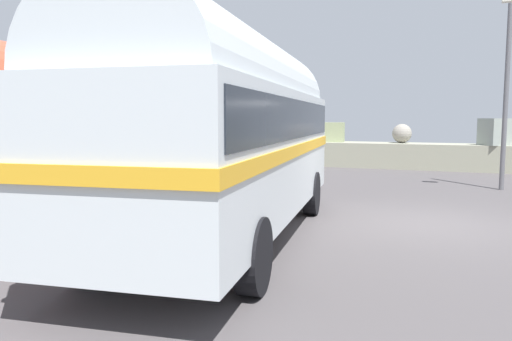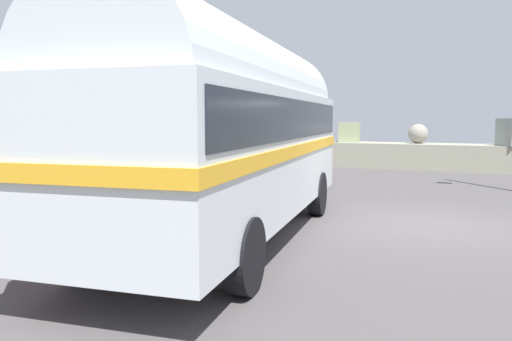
# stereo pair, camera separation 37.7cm
# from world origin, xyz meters

# --- Properties ---
(ground) EXTENTS (32.00, 26.00, 0.02)m
(ground) POSITION_xyz_m (0.00, 0.00, 0.01)
(ground) COLOR #4B4648
(breakwater) EXTENTS (31.36, 2.07, 2.31)m
(breakwater) POSITION_xyz_m (0.31, 11.79, 0.67)
(breakwater) COLOR gray
(breakwater) RESTS_ON ground
(vintage_coach) EXTENTS (3.64, 8.84, 3.70)m
(vintage_coach) POSITION_xyz_m (-3.10, -2.66, 2.05)
(vintage_coach) COLOR black
(vintage_coach) RESTS_ON ground
(second_coach) EXTENTS (2.62, 8.64, 3.70)m
(second_coach) POSITION_xyz_m (-8.12, -1.49, 2.05)
(second_coach) COLOR black
(second_coach) RESTS_ON ground
(lamp_post) EXTENTS (0.44, 1.09, 5.55)m
(lamp_post) POSITION_xyz_m (1.83, 5.87, 3.17)
(lamp_post) COLOR #5B5B60
(lamp_post) RESTS_ON ground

